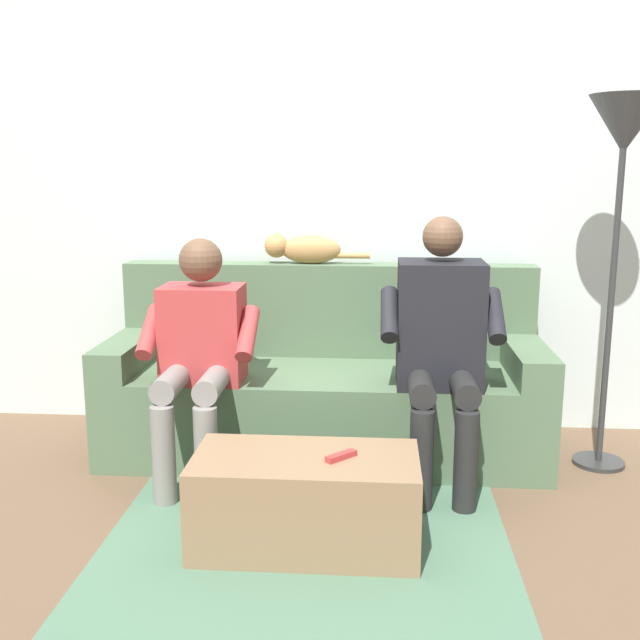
{
  "coord_description": "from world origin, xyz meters",
  "views": [
    {
      "loc": [
        -0.25,
        3.41,
        1.39
      ],
      "look_at": [
        0.0,
        0.16,
        0.72
      ],
      "focal_mm": 41.75,
      "sensor_mm": 36.0,
      "label": 1
    }
  ],
  "objects_px": {
    "couch": "(325,389)",
    "person_left_seated": "(441,336)",
    "floor_lamp": "(623,148)",
    "cat_on_backrest": "(302,249)",
    "remote_red": "(341,456)",
    "person_right_seated": "(199,346)",
    "coffee_table": "(306,501)"
  },
  "relations": [
    {
      "from": "couch",
      "to": "coffee_table",
      "type": "bearing_deg",
      "value": 90.0
    },
    {
      "from": "person_left_seated",
      "to": "floor_lamp",
      "type": "distance_m",
      "value": 1.15
    },
    {
      "from": "couch",
      "to": "cat_on_backrest",
      "type": "bearing_deg",
      "value": -61.09
    },
    {
      "from": "coffee_table",
      "to": "floor_lamp",
      "type": "height_order",
      "value": "floor_lamp"
    },
    {
      "from": "couch",
      "to": "person_right_seated",
      "type": "xyz_separation_m",
      "value": [
        0.53,
        0.38,
        0.3
      ]
    },
    {
      "from": "couch",
      "to": "cat_on_backrest",
      "type": "xyz_separation_m",
      "value": [
        0.13,
        -0.24,
        0.67
      ]
    },
    {
      "from": "person_left_seated",
      "to": "remote_red",
      "type": "bearing_deg",
      "value": 58.99
    },
    {
      "from": "couch",
      "to": "remote_red",
      "type": "bearing_deg",
      "value": 97.41
    },
    {
      "from": "coffee_table",
      "to": "cat_on_backrest",
      "type": "height_order",
      "value": "cat_on_backrest"
    },
    {
      "from": "cat_on_backrest",
      "to": "remote_red",
      "type": "xyz_separation_m",
      "value": [
        -0.26,
        1.25,
        -0.62
      ]
    },
    {
      "from": "cat_on_backrest",
      "to": "floor_lamp",
      "type": "relative_size",
      "value": 0.32
    },
    {
      "from": "person_left_seated",
      "to": "cat_on_backrest",
      "type": "relative_size",
      "value": 2.18
    },
    {
      "from": "couch",
      "to": "person_left_seated",
      "type": "bearing_deg",
      "value": 147.61
    },
    {
      "from": "couch",
      "to": "cat_on_backrest",
      "type": "relative_size",
      "value": 3.89
    },
    {
      "from": "cat_on_backrest",
      "to": "remote_red",
      "type": "distance_m",
      "value": 1.42
    },
    {
      "from": "person_left_seated",
      "to": "person_right_seated",
      "type": "relative_size",
      "value": 1.09
    },
    {
      "from": "person_right_seated",
      "to": "remote_red",
      "type": "relative_size",
      "value": 8.28
    },
    {
      "from": "cat_on_backrest",
      "to": "remote_red",
      "type": "relative_size",
      "value": 4.15
    },
    {
      "from": "person_left_seated",
      "to": "remote_red",
      "type": "height_order",
      "value": "person_left_seated"
    },
    {
      "from": "person_left_seated",
      "to": "person_right_seated",
      "type": "bearing_deg",
      "value": 2.05
    },
    {
      "from": "couch",
      "to": "coffee_table",
      "type": "height_order",
      "value": "couch"
    },
    {
      "from": "couch",
      "to": "cat_on_backrest",
      "type": "distance_m",
      "value": 0.73
    },
    {
      "from": "person_right_seated",
      "to": "remote_red",
      "type": "distance_m",
      "value": 0.95
    },
    {
      "from": "couch",
      "to": "floor_lamp",
      "type": "bearing_deg",
      "value": 175.14
    },
    {
      "from": "couch",
      "to": "floor_lamp",
      "type": "xyz_separation_m",
      "value": [
        -1.32,
        0.11,
        1.16
      ]
    },
    {
      "from": "cat_on_backrest",
      "to": "floor_lamp",
      "type": "xyz_separation_m",
      "value": [
        -1.45,
        0.35,
        0.49
      ]
    },
    {
      "from": "cat_on_backrest",
      "to": "remote_red",
      "type": "height_order",
      "value": "cat_on_backrest"
    },
    {
      "from": "couch",
      "to": "person_right_seated",
      "type": "distance_m",
      "value": 0.72
    },
    {
      "from": "person_left_seated",
      "to": "floor_lamp",
      "type": "height_order",
      "value": "floor_lamp"
    },
    {
      "from": "floor_lamp",
      "to": "person_right_seated",
      "type": "bearing_deg",
      "value": 8.12
    },
    {
      "from": "couch",
      "to": "floor_lamp",
      "type": "height_order",
      "value": "floor_lamp"
    },
    {
      "from": "cat_on_backrest",
      "to": "floor_lamp",
      "type": "bearing_deg",
      "value": 166.39
    }
  ]
}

